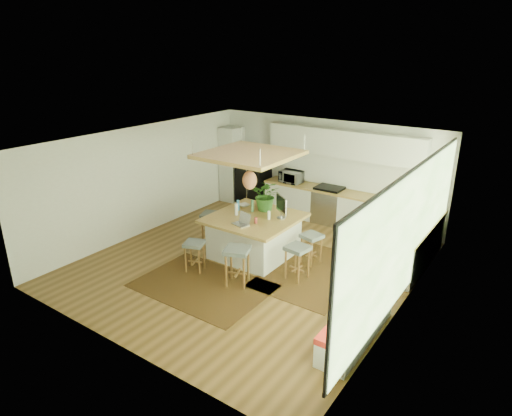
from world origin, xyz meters
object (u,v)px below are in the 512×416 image
Objects in this scene: laptop at (240,219)px; microwave at (291,175)px; stool_near_right at (237,268)px; stool_left_side at (211,228)px; stool_right_front at (297,263)px; fridge at (254,175)px; stool_near_left at (195,255)px; stool_right_back at (311,248)px; monitor at (281,207)px; island at (254,236)px; island_plant at (266,198)px.

laptop is 3.37m from microwave.
stool_near_right is 2.19m from stool_left_side.
stool_left_side is (-2.62, 0.43, 0.00)m from stool_right_front.
laptop is (1.30, -0.57, 0.70)m from stool_left_side.
fridge is 2.22× the size of stool_near_right.
stool_right_back is at bearing 42.62° from stool_near_left.
island is at bearing -116.48° from monitor.
fridge reaches higher than laptop.
stool_near_right is 2.04m from island_plant.
laptop reaches higher than stool_left_side.
microwave is at bearing 122.68° from stool_right_front.
island_plant is (0.59, 1.82, 0.86)m from stool_near_left.
island is at bearing -73.96° from microwave.
fridge is 4.36m from stool_near_left.
fridge reaches higher than monitor.
stool_left_side is (-0.68, 1.34, 0.00)m from stool_near_left.
fridge is 4.78m from stool_near_right.
stool_near_right is 1.22m from stool_right_front.
stool_left_side reaches higher than stool_right_front.
stool_right_back reaches higher than stool_near_left.
stool_near_right is at bearing -71.67° from microwave.
island_plant is at bearing 72.11° from stool_near_left.
stool_left_side is at bearing 143.62° from stool_near_right.
island is at bearing -163.53° from stool_right_back.
monitor is at bearing 8.00° from stool_left_side.
stool_right_front reaches higher than stool_right_back.
stool_near_right is 1.76m from monitor.
stool_near_right is 1.11m from laptop.
island is (1.96, -2.77, -0.46)m from fridge.
monitor reaches higher than microwave.
stool_near_right is at bearing 2.22° from stool_near_left.
stool_left_side is 1.31× the size of monitor.
laptop is 0.50× the size of island_plant.
monitor reaches higher than stool_near_left.
monitor is (1.81, 0.25, 0.83)m from stool_left_side.
monitor is at bearing 73.91° from laptop.
fridge reaches higher than island.
stool_near_right is 1.31× the size of microwave.
microwave is (-0.08, 4.07, 0.78)m from stool_near_left.
stool_right_front is at bearing -9.30° from stool_left_side.
island_plant reaches higher than stool_near_left.
stool_near_left is 0.89× the size of stool_left_side.
stool_right_front is 0.99× the size of stool_left_side.
laptop is at bearing -174.07° from stool_right_front.
stool_right_front is at bearing -82.93° from stool_right_back.
island_plant is at bearing 146.28° from stool_right_front.
monitor reaches higher than stool_right_back.
stool_left_side is (-1.76, 1.30, 0.00)m from stool_near_right.
stool_right_front is 2.66m from stool_left_side.
fridge reaches higher than stool_near_left.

